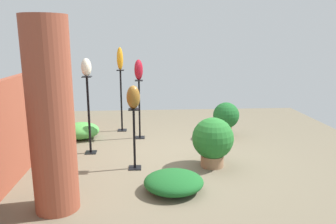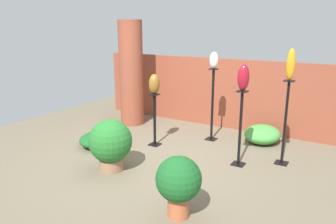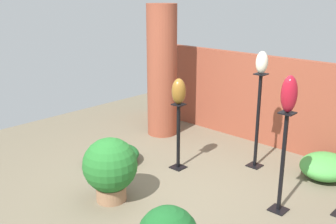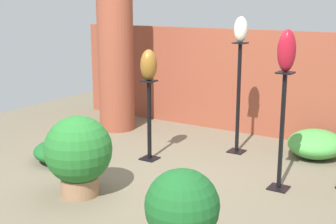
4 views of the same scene
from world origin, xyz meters
The scene contains 15 objects.
ground_plane centered at (0.00, 0.00, 0.00)m, with size 8.00×8.00×0.00m, color #6B604C.
brick_wall_back centered at (0.00, 2.35, 0.75)m, with size 5.60×0.12×1.51m, color brown.
brick_pillar centered at (-1.64, 1.50, 1.16)m, with size 0.53×0.53×2.32m, color brown.
pedestal_bronze centered at (-0.43, 0.59, 0.45)m, with size 0.20×0.20×0.99m.
pedestal_amber centered at (1.84, 0.94, 0.64)m, with size 0.20×0.20×1.38m.
pedestal_ruby centered at (1.24, 0.53, 0.56)m, with size 0.20×0.20×1.23m.
pedestal_ivory centered at (0.37, 1.42, 0.65)m, with size 0.20×0.20×1.41m.
art_vase_bronze centered at (-0.43, 0.59, 1.17)m, with size 0.19×0.21×0.37m, color brown.
art_vase_amber centered at (1.84, 0.94, 1.63)m, with size 0.14×0.14×0.49m, color orange.
art_vase_ruby centered at (1.24, 0.53, 1.44)m, with size 0.18×0.17×0.42m, color maroon.
art_vase_ivory centered at (0.37, 1.42, 1.57)m, with size 0.17×0.17×0.31m, color beige.
potted_plant_near_pillar centered at (1.13, -1.28, 0.45)m, with size 0.54×0.54×0.76m.
potted_plant_front_right centered at (-0.41, -0.68, 0.45)m, with size 0.68×0.68×0.82m.
foliage_bed_east centered at (1.28, 1.76, 0.17)m, with size 0.68×0.77×0.34m, color #479942.
foliage_bed_west centered at (-1.27, 0.03, 0.13)m, with size 0.78×0.83×0.26m, color #195923.
Camera 2 is at (2.80, -4.31, 2.22)m, focal length 35.00 mm.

